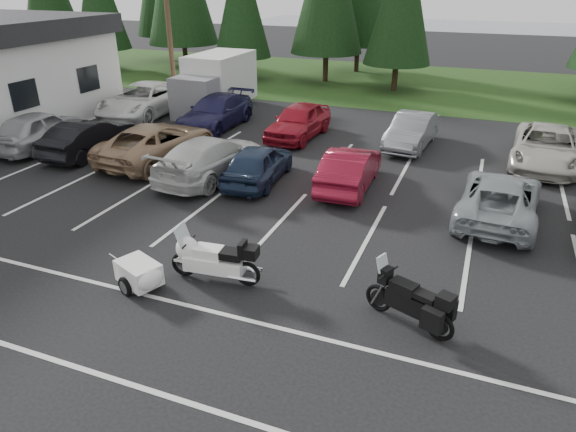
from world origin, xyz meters
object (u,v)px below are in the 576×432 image
Objects in this scene: car_near_3 at (211,158)px; car_far_2 at (299,121)px; car_far_1 at (216,112)px; car_near_4 at (258,164)px; cargo_trailer at (139,275)px; car_far_3 at (412,131)px; utility_pole at (168,18)px; car_near_1 at (89,137)px; car_near_6 at (500,198)px; car_far_4 at (547,147)px; car_far_0 at (143,100)px; car_near_5 at (350,169)px; car_near_2 at (157,142)px; box_truck at (212,84)px; touring_motorcycle at (214,255)px; car_near_0 at (40,129)px; adventure_motorcycle at (410,296)px.

car_near_3 is 1.15× the size of car_far_2.
car_near_4 is at bearing -50.15° from car_far_1.
car_near_3 reaches higher than cargo_trailer.
car_far_3 is at bearing 8.47° from car_far_2.
utility_pole reaches higher than car_far_3.
car_near_1 is 0.98× the size of car_far_2.
car_far_4 is (1.59, 5.74, 0.07)m from car_near_6.
car_far_0 is at bearing -16.56° from car_near_6.
car_near_5 reaches higher than car_near_6.
car_near_2 reaches higher than car_far_1.
car_near_6 is (15.66, -0.39, -0.06)m from car_near_1.
car_far_4 is at bearing -10.08° from box_truck.
utility_pole is 9.21m from car_near_2.
car_near_1 is at bearing 10.57° from car_near_2.
cargo_trailer is at bearing 111.71° from car_near_3.
car_far_4 is at bearing -5.68° from car_far_0.
car_far_2 reaches higher than car_far_1.
car_far_2 is (4.28, -0.15, 0.02)m from car_far_1.
car_near_2 is 9.45m from touring_motorcycle.
car_near_1 is at bearing -149.26° from car_far_3.
touring_motorcycle reaches higher than car_near_6.
car_far_1 reaches higher than touring_motorcycle.
car_near_4 reaches higher than car_near_6.
car_near_0 reaches higher than car_far_2.
car_near_2 is 2.14× the size of touring_motorcycle.
car_far_0 is (-2.89, -2.10, -0.62)m from box_truck.
utility_pole is 8.82m from car_near_0.
car_far_4 is at bearing 76.26° from cargo_trailer.
car_far_4 reaches higher than car_near_6.
car_near_2 reaches higher than cargo_trailer.
box_truck is 11.19m from car_far_3.
adventure_motorcycle is at bearing 30.49° from cargo_trailer.
touring_motorcycle is at bearing 48.82° from car_near_6.
adventure_motorcycle is (14.87, -14.38, -3.99)m from utility_pole.
box_truck is at bearing -41.14° from car_near_5.
car_far_1 is (-4.86, 5.80, 0.06)m from car_near_4.
car_far_3 is (14.62, 5.85, -0.11)m from car_near_0.
car_near_1 is at bearing -117.09° from car_far_1.
car_near_3 is at bearing -50.45° from utility_pole.
car_near_1 is 1.89× the size of adventure_motorcycle.
adventure_motorcycle is (11.20, -12.18, -0.04)m from car_far_1.
car_far_4 is (14.22, 4.99, -0.02)m from car_near_2.
car_far_0 is at bearing -119.01° from utility_pole.
car_near_6 is (16.52, -8.10, -4.03)m from utility_pole.
box_truck reaches higher than car_near_4.
box_truck reaches higher than car_near_3.
car_near_1 is 0.92× the size of car_near_6.
car_near_2 is at bearing 143.80° from cargo_trailer.
car_near_5 is at bearing -175.92° from car_near_2.
car_near_2 is at bearing -143.81° from car_far_3.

